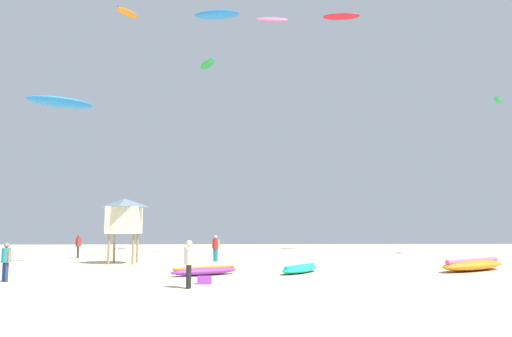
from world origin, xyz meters
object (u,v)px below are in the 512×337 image
at_px(person_right, 6,259).
at_px(kite_grounded_near, 300,269).
at_px(kite_aloft_4, 207,64).
at_px(person_left, 78,244).
at_px(kite_aloft_2, 61,102).
at_px(kite_aloft_3, 217,15).
at_px(kite_grounded_mid, 205,271).
at_px(kite_grounded_far, 473,265).
at_px(kite_aloft_1, 498,100).
at_px(kite_aloft_5, 128,13).
at_px(lifeguard_tower, 124,216).
at_px(person_foreground, 189,260).
at_px(kite_aloft_6, 272,19).
at_px(person_midground, 216,246).
at_px(cooler_box, 205,280).
at_px(kite_aloft_8, 341,16).

xyz_separation_m(person_right, kite_grounded_near, (12.91, 3.70, -0.74)).
height_order(kite_grounded_near, kite_aloft_4, kite_aloft_4).
xyz_separation_m(person_left, person_right, (2.23, -17.62, -0.10)).
relative_size(person_right, kite_aloft_2, 0.40).
bearing_deg(kite_aloft_3, kite_grounded_mid, -90.39).
xyz_separation_m(kite_grounded_far, kite_aloft_1, (9.50, 14.03, 12.62)).
bearing_deg(person_left, kite_aloft_5, -110.08).
bearing_deg(lifeguard_tower, person_foreground, -68.84).
distance_m(person_left, kite_grounded_mid, 18.27).
xyz_separation_m(lifeguard_tower, kite_aloft_5, (-3.66, 16.04, 20.62)).
relative_size(kite_aloft_1, kite_aloft_4, 0.63).
bearing_deg(kite_aloft_2, kite_aloft_1, 16.04).
bearing_deg(kite_aloft_6, person_right, -122.96).
bearing_deg(kite_aloft_3, kite_aloft_5, 125.17).
relative_size(person_left, kite_aloft_1, 0.76).
distance_m(person_left, kite_aloft_2, 12.34).
xyz_separation_m(person_midground, kite_grounded_far, (13.86, -8.48, -0.72)).
height_order(lifeguard_tower, kite_aloft_1, kite_aloft_1).
distance_m(kite_grounded_near, kite_grounded_mid, 4.84).
distance_m(person_right, lifeguard_tower, 11.54).
distance_m(kite_grounded_mid, cooler_box, 3.88).
bearing_deg(person_left, kite_aloft_4, -142.07).
bearing_deg(kite_grounded_far, cooler_box, -157.11).
xyz_separation_m(person_midground, kite_aloft_2, (-9.53, -3.90, 8.95)).
xyz_separation_m(kite_aloft_6, kite_aloft_8, (8.91, 12.92, 6.04)).
height_order(person_left, cooler_box, person_left).
bearing_deg(kite_aloft_2, person_foreground, -52.74).
bearing_deg(kite_grounded_near, lifeguard_tower, 144.63).
bearing_deg(kite_aloft_1, kite_aloft_8, 125.52).
bearing_deg(kite_aloft_5, lifeguard_tower, -77.15).
relative_size(person_foreground, kite_aloft_3, 0.51).
xyz_separation_m(kite_grounded_mid, kite_aloft_6, (4.61, 17.10, 19.92)).
relative_size(kite_aloft_5, kite_aloft_6, 1.05).
bearing_deg(kite_aloft_5, kite_aloft_3, -54.83).
distance_m(person_midground, kite_aloft_2, 13.64).
distance_m(kite_grounded_near, kite_aloft_8, 39.88).
bearing_deg(kite_grounded_near, person_left, 137.42).
xyz_separation_m(person_midground, kite_aloft_6, (4.44, 6.65, 19.09)).
relative_size(lifeguard_tower, kite_aloft_5, 1.44).
distance_m(person_left, kite_aloft_1, 35.99).
bearing_deg(lifeguard_tower, kite_aloft_4, 76.55).
bearing_deg(person_right, kite_grounded_far, 136.82).
relative_size(cooler_box, kite_aloft_4, 0.15).
height_order(person_left, kite_aloft_8, kite_aloft_8).
bearing_deg(lifeguard_tower, kite_aloft_2, -153.19).
height_order(kite_grounded_near, kite_aloft_2, kite_aloft_2).
xyz_separation_m(kite_aloft_2, kite_aloft_8, (22.88, 23.48, 16.18)).
xyz_separation_m(person_left, kite_aloft_2, (1.06, -8.44, 8.95)).
height_order(person_midground, kite_aloft_6, kite_aloft_6).
xyz_separation_m(person_foreground, cooler_box, (0.51, 1.49, -0.88)).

